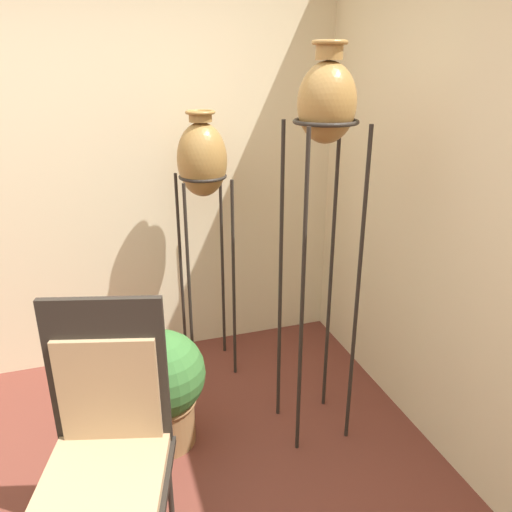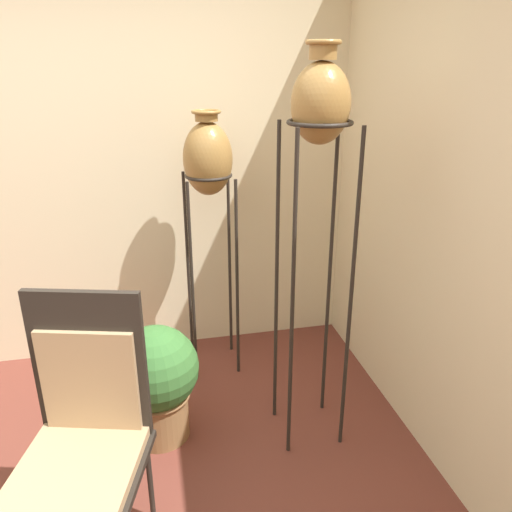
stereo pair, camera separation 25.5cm
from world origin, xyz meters
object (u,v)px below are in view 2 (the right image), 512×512
(vase_stand_tall, at_px, (320,121))
(vase_stand_medium, at_px, (208,164))
(chair, at_px, (83,427))
(potted_plant, at_px, (157,379))

(vase_stand_tall, xyz_separation_m, vase_stand_medium, (-0.41, 0.77, -0.32))
(chair, distance_m, potted_plant, 0.72)
(vase_stand_tall, relative_size, vase_stand_medium, 1.20)
(vase_stand_medium, bearing_deg, potted_plant, -121.39)
(chair, bearing_deg, vase_stand_medium, 77.06)
(vase_stand_tall, distance_m, potted_plant, 1.56)
(chair, bearing_deg, potted_plant, 80.38)
(chair, xyz_separation_m, potted_plant, (0.29, 0.62, -0.24))
(potted_plant, bearing_deg, vase_stand_medium, 58.61)
(vase_stand_medium, xyz_separation_m, chair, (-0.68, -1.26, -0.77))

